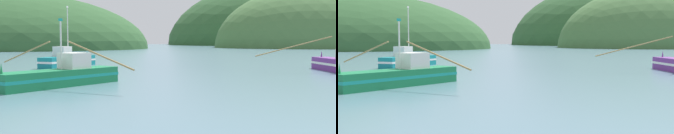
{
  "view_description": "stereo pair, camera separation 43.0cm",
  "coord_description": "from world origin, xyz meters",
  "views": [
    {
      "loc": [
        -5.86,
        -4.7,
        3.44
      ],
      "look_at": [
        -2.55,
        24.36,
        1.4
      ],
      "focal_mm": 42.06,
      "sensor_mm": 36.0,
      "label": 1
    },
    {
      "loc": [
        -5.43,
        -4.74,
        3.44
      ],
      "look_at": [
        -2.55,
        24.36,
        1.4
      ],
      "focal_mm": 42.06,
      "sensor_mm": 36.0,
      "label": 2
    }
  ],
  "objects": [
    {
      "name": "fishing_boat_green",
      "position": [
        -10.44,
        24.98,
        0.77
      ],
      "size": [
        10.79,
        10.18,
        5.0
      ],
      "rotation": [
        0.0,
        0.0,
        3.96
      ],
      "color": "#197A47",
      "rests_on": "ground"
    },
    {
      "name": "fishing_boat_teal",
      "position": [
        -12.88,
        46.43,
        0.82
      ],
      "size": [
        6.26,
        9.53,
        7.67
      ],
      "rotation": [
        0.0,
        0.0,
        1.1
      ],
      "color": "#147F84",
      "rests_on": "ground"
    },
    {
      "name": "hill_mid_right",
      "position": [
        75.72,
        160.61,
        0.0
      ],
      "size": [
        83.92,
        67.13,
        53.59
      ],
      "primitive_type": "ellipsoid",
      "color": "#47703D",
      "rests_on": "ground"
    },
    {
      "name": "hill_far_center",
      "position": [
        131.06,
        257.39,
        0.0
      ],
      "size": [
        213.49,
        170.8,
        98.96
      ],
      "primitive_type": "ellipsoid",
      "color": "#2D562D",
      "rests_on": "ground"
    },
    {
      "name": "hill_mid_left",
      "position": [
        -51.27,
        151.87,
        0.0
      ],
      "size": [
        110.47,
        88.38,
        42.6
      ],
      "primitive_type": "ellipsoid",
      "color": "#2D562D",
      "rests_on": "ground"
    }
  ]
}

